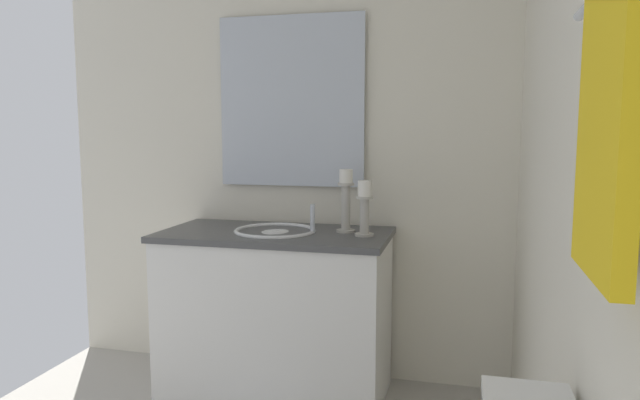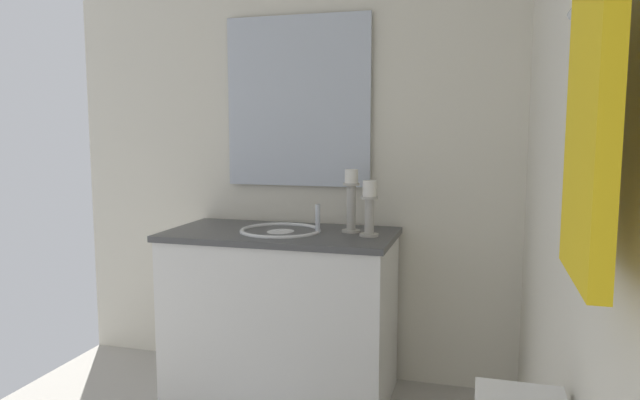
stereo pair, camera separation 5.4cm
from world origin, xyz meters
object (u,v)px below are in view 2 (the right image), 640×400
(vanity_cabinet, at_px, (281,313))
(candle_holder_short, at_px, (351,199))
(mirror, at_px, (298,102))
(towel_near_vanity, at_px, (590,119))
(candle_holder_tall, at_px, (369,207))
(sink_basin, at_px, (281,239))

(vanity_cabinet, height_order, candle_holder_short, candle_holder_short)
(vanity_cabinet, height_order, mirror, mirror)
(candle_holder_short, bearing_deg, mirror, -121.68)
(towel_near_vanity, bearing_deg, vanity_cabinet, -147.70)
(candle_holder_tall, distance_m, candle_holder_short, 0.13)
(vanity_cabinet, distance_m, sink_basin, 0.37)
(candle_holder_tall, bearing_deg, sink_basin, -91.24)
(mirror, xyz_separation_m, towel_near_vanity, (2.00, 1.09, -0.13))
(sink_basin, xyz_separation_m, towel_near_vanity, (1.72, 1.09, 0.55))
(mirror, bearing_deg, candle_holder_short, 58.32)
(vanity_cabinet, bearing_deg, sink_basin, 90.00)
(mirror, bearing_deg, sink_basin, 0.20)
(sink_basin, height_order, towel_near_vanity, towel_near_vanity)
(sink_basin, bearing_deg, candle_holder_tall, 88.76)
(vanity_cabinet, distance_m, mirror, 1.09)
(sink_basin, bearing_deg, vanity_cabinet, -90.00)
(mirror, bearing_deg, vanity_cabinet, -0.01)
(vanity_cabinet, height_order, sink_basin, sink_basin)
(sink_basin, distance_m, towel_near_vanity, 2.11)
(vanity_cabinet, xyz_separation_m, candle_holder_tall, (0.01, 0.44, 0.55))
(mirror, height_order, candle_holder_tall, mirror)
(vanity_cabinet, bearing_deg, mirror, 179.99)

